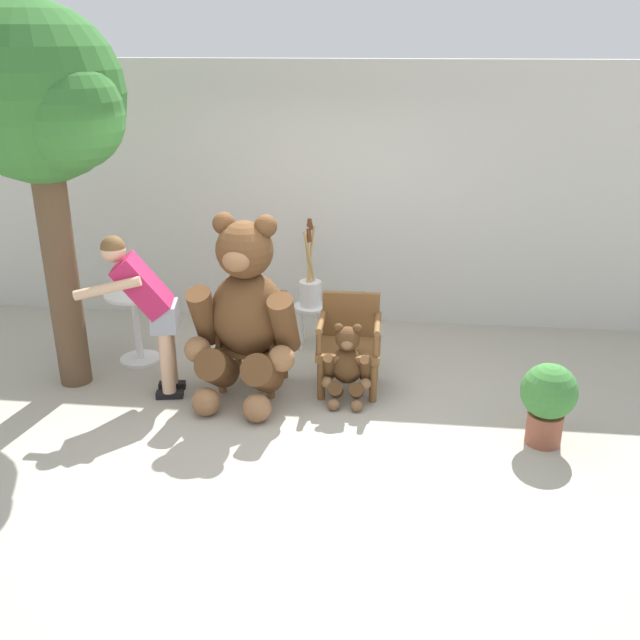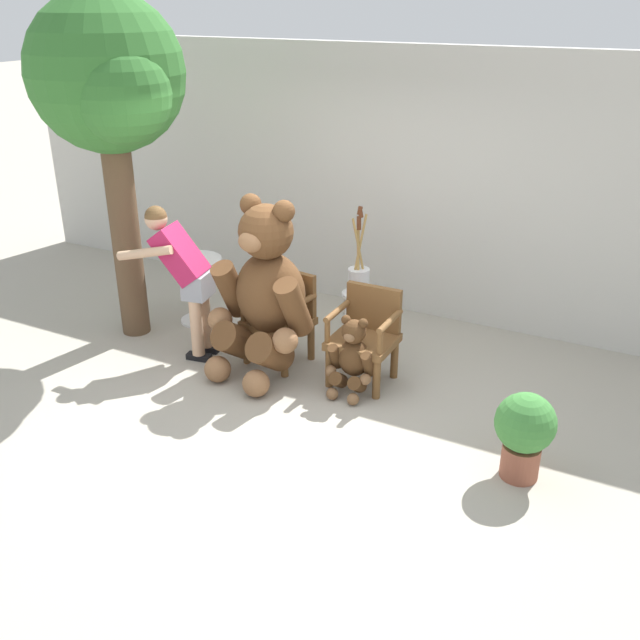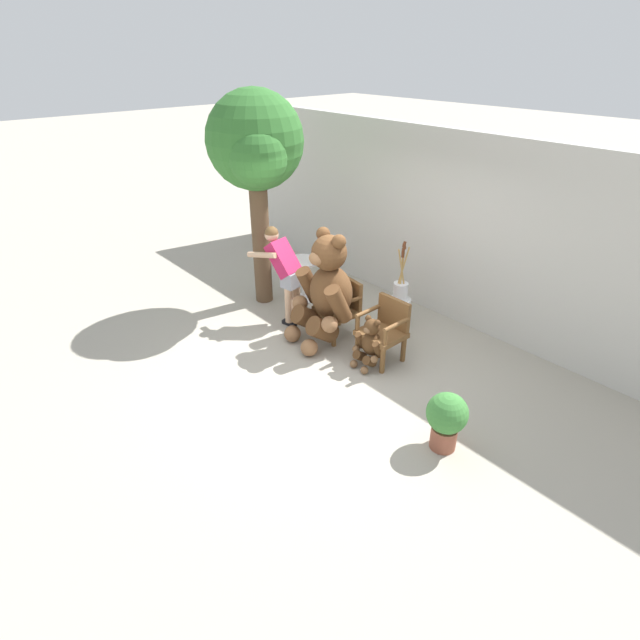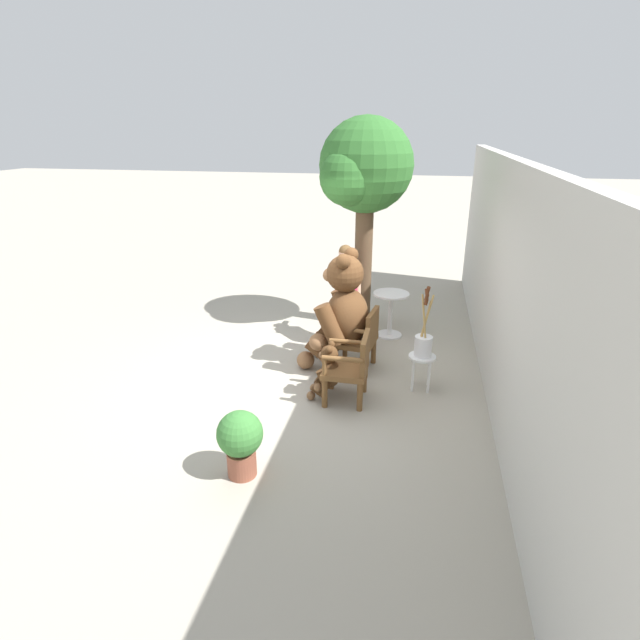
{
  "view_description": "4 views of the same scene",
  "coord_description": "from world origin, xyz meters",
  "px_view_note": "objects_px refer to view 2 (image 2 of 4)",
  "views": [
    {
      "loc": [
        0.82,
        -5.21,
        3.04
      ],
      "look_at": [
        0.24,
        0.08,
        0.89
      ],
      "focal_mm": 40.0,
      "sensor_mm": 36.0,
      "label": 1
    },
    {
      "loc": [
        2.74,
        -4.62,
        3.24
      ],
      "look_at": [
        0.04,
        0.55,
        0.56
      ],
      "focal_mm": 40.0,
      "sensor_mm": 36.0,
      "label": 2
    },
    {
      "loc": [
        4.23,
        -3.8,
        3.82
      ],
      "look_at": [
        -0.15,
        0.03,
        0.59
      ],
      "focal_mm": 28.0,
      "sensor_mm": 36.0,
      "label": 3
    },
    {
      "loc": [
        5.77,
        1.4,
        3.14
      ],
      "look_at": [
        0.09,
        0.23,
        0.88
      ],
      "focal_mm": 28.0,
      "sensor_mm": 36.0,
      "label": 4
    }
  ],
  "objects_px": {
    "wooden_chair_right": "(366,333)",
    "potted_plant": "(524,430)",
    "wooden_chair_left": "(282,315)",
    "round_side_table": "(197,283)",
    "patio_tree": "(110,85)",
    "brush_bucket": "(359,276)",
    "teddy_bear_small": "(352,357)",
    "person_visitor": "(183,269)",
    "teddy_bear_large": "(264,290)",
    "white_stool": "(358,302)"
  },
  "relations": [
    {
      "from": "wooden_chair_right",
      "to": "potted_plant",
      "type": "distance_m",
      "value": 1.8
    },
    {
      "from": "teddy_bear_small",
      "to": "white_stool",
      "type": "distance_m",
      "value": 1.21
    },
    {
      "from": "wooden_chair_right",
      "to": "teddy_bear_large",
      "type": "height_order",
      "value": "teddy_bear_large"
    },
    {
      "from": "patio_tree",
      "to": "teddy_bear_large",
      "type": "bearing_deg",
      "value": -1.9
    },
    {
      "from": "patio_tree",
      "to": "teddy_bear_small",
      "type": "bearing_deg",
      "value": -1.48
    },
    {
      "from": "wooden_chair_right",
      "to": "person_visitor",
      "type": "bearing_deg",
      "value": -168.85
    },
    {
      "from": "round_side_table",
      "to": "wooden_chair_right",
      "type": "bearing_deg",
      "value": -8.79
    },
    {
      "from": "brush_bucket",
      "to": "patio_tree",
      "type": "height_order",
      "value": "patio_tree"
    },
    {
      "from": "wooden_chair_right",
      "to": "teddy_bear_small",
      "type": "xyz_separation_m",
      "value": [
        0.0,
        -0.28,
        -0.11
      ]
    },
    {
      "from": "wooden_chair_right",
      "to": "patio_tree",
      "type": "bearing_deg",
      "value": -175.03
    },
    {
      "from": "white_stool",
      "to": "round_side_table",
      "type": "height_order",
      "value": "round_side_table"
    },
    {
      "from": "wooden_chair_left",
      "to": "patio_tree",
      "type": "distance_m",
      "value": 2.61
    },
    {
      "from": "round_side_table",
      "to": "patio_tree",
      "type": "bearing_deg",
      "value": -124.99
    },
    {
      "from": "wooden_chair_left",
      "to": "brush_bucket",
      "type": "bearing_deg",
      "value": 64.09
    },
    {
      "from": "potted_plant",
      "to": "round_side_table",
      "type": "bearing_deg",
      "value": 163.04
    },
    {
      "from": "teddy_bear_small",
      "to": "brush_bucket",
      "type": "distance_m",
      "value": 1.25
    },
    {
      "from": "wooden_chair_left",
      "to": "patio_tree",
      "type": "bearing_deg",
      "value": -172.41
    },
    {
      "from": "teddy_bear_large",
      "to": "wooden_chair_right",
      "type": "bearing_deg",
      "value": 16.88
    },
    {
      "from": "brush_bucket",
      "to": "wooden_chair_left",
      "type": "bearing_deg",
      "value": -115.91
    },
    {
      "from": "wooden_chair_right",
      "to": "wooden_chair_left",
      "type": "bearing_deg",
      "value": -179.96
    },
    {
      "from": "patio_tree",
      "to": "potted_plant",
      "type": "height_order",
      "value": "patio_tree"
    },
    {
      "from": "person_visitor",
      "to": "brush_bucket",
      "type": "xyz_separation_m",
      "value": [
        1.27,
        1.18,
        -0.24
      ]
    },
    {
      "from": "round_side_table",
      "to": "patio_tree",
      "type": "xyz_separation_m",
      "value": [
        -0.38,
        -0.54,
        2.05
      ]
    },
    {
      "from": "teddy_bear_small",
      "to": "round_side_table",
      "type": "xyz_separation_m",
      "value": [
        -2.11,
        0.61,
        0.09
      ]
    },
    {
      "from": "wooden_chair_right",
      "to": "round_side_table",
      "type": "relative_size",
      "value": 1.19
    },
    {
      "from": "wooden_chair_left",
      "to": "white_stool",
      "type": "bearing_deg",
      "value": 64.07
    },
    {
      "from": "brush_bucket",
      "to": "potted_plant",
      "type": "bearing_deg",
      "value": -38.52
    },
    {
      "from": "wooden_chair_right",
      "to": "teddy_bear_small",
      "type": "relative_size",
      "value": 1.19
    },
    {
      "from": "wooden_chair_left",
      "to": "potted_plant",
      "type": "xyz_separation_m",
      "value": [
        2.48,
        -0.81,
        -0.07
      ]
    },
    {
      "from": "teddy_bear_large",
      "to": "round_side_table",
      "type": "relative_size",
      "value": 2.29
    },
    {
      "from": "teddy_bear_large",
      "to": "teddy_bear_small",
      "type": "height_order",
      "value": "teddy_bear_large"
    },
    {
      "from": "wooden_chair_right",
      "to": "teddy_bear_large",
      "type": "relative_size",
      "value": 0.52
    },
    {
      "from": "teddy_bear_small",
      "to": "person_visitor",
      "type": "distance_m",
      "value": 1.82
    },
    {
      "from": "teddy_bear_large",
      "to": "teddy_bear_small",
      "type": "distance_m",
      "value": 1.0
    },
    {
      "from": "person_visitor",
      "to": "wooden_chair_right",
      "type": "bearing_deg",
      "value": 11.15
    },
    {
      "from": "person_visitor",
      "to": "brush_bucket",
      "type": "relative_size",
      "value": 1.63
    },
    {
      "from": "wooden_chair_right",
      "to": "round_side_table",
      "type": "xyz_separation_m",
      "value": [
        -2.11,
        0.33,
        -0.01
      ]
    },
    {
      "from": "wooden_chair_right",
      "to": "person_visitor",
      "type": "height_order",
      "value": "person_visitor"
    },
    {
      "from": "brush_bucket",
      "to": "teddy_bear_small",
      "type": "bearing_deg",
      "value": -67.62
    },
    {
      "from": "wooden_chair_right",
      "to": "teddy_bear_large",
      "type": "bearing_deg",
      "value": -163.12
    },
    {
      "from": "person_visitor",
      "to": "patio_tree",
      "type": "height_order",
      "value": "patio_tree"
    },
    {
      "from": "white_stool",
      "to": "wooden_chair_right",
      "type": "bearing_deg",
      "value": -61.3
    },
    {
      "from": "wooden_chair_left",
      "to": "person_visitor",
      "type": "height_order",
      "value": "person_visitor"
    },
    {
      "from": "white_stool",
      "to": "round_side_table",
      "type": "relative_size",
      "value": 0.64
    },
    {
      "from": "brush_bucket",
      "to": "round_side_table",
      "type": "relative_size",
      "value": 1.26
    },
    {
      "from": "teddy_bear_large",
      "to": "potted_plant",
      "type": "bearing_deg",
      "value": -12.16
    },
    {
      "from": "teddy_bear_small",
      "to": "potted_plant",
      "type": "relative_size",
      "value": 1.06
    },
    {
      "from": "teddy_bear_small",
      "to": "person_visitor",
      "type": "xyz_separation_m",
      "value": [
        -1.74,
        -0.06,
        0.54
      ]
    },
    {
      "from": "brush_bucket",
      "to": "patio_tree",
      "type": "distance_m",
      "value": 2.94
    },
    {
      "from": "white_stool",
      "to": "patio_tree",
      "type": "distance_m",
      "value": 3.13
    }
  ]
}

